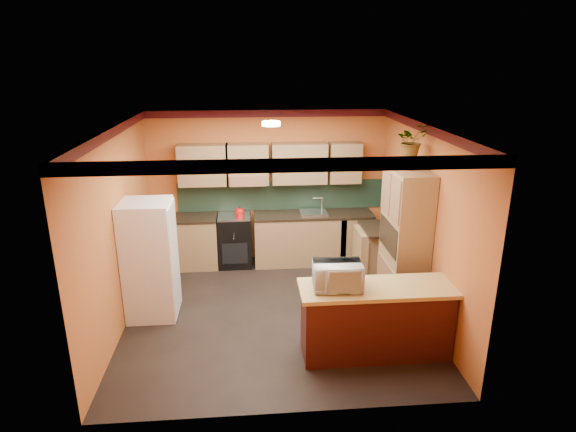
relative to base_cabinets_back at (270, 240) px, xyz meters
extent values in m
plane|color=black|center=(-0.02, -1.80, -0.44)|extent=(4.20, 4.20, 0.00)
cube|color=white|center=(-0.02, -1.80, 2.26)|extent=(4.20, 4.20, 0.04)
cube|color=#BF6633|center=(-0.02, 0.30, 0.91)|extent=(4.20, 0.04, 2.70)
cube|color=#BF6633|center=(-0.02, -3.90, 0.91)|extent=(4.20, 0.04, 2.70)
cube|color=#BF6633|center=(-2.12, -1.80, 0.91)|extent=(0.04, 4.20, 2.70)
cube|color=#BF6633|center=(2.08, -1.80, 0.91)|extent=(0.04, 4.20, 2.70)
cube|color=#1D3624|center=(0.23, 0.29, 0.75)|extent=(3.70, 0.02, 0.53)
cube|color=#1D3624|center=(2.07, -0.40, 0.75)|extent=(0.02, 1.40, 0.53)
cube|color=#A37E56|center=(0.08, 0.13, 1.36)|extent=(3.10, 0.34, 0.70)
cylinder|color=white|center=(-0.02, -1.20, 2.22)|extent=(0.26, 0.26, 0.06)
cube|color=#A37E56|center=(0.00, 0.00, 0.00)|extent=(3.65, 0.60, 0.88)
cube|color=black|center=(0.00, 0.00, 0.46)|extent=(3.65, 0.62, 0.04)
cube|color=black|center=(-0.63, 0.00, 0.02)|extent=(0.58, 0.58, 0.91)
cube|color=silver|center=(0.77, 0.00, 0.50)|extent=(0.48, 0.40, 0.03)
cube|color=#A37E56|center=(1.78, -0.83, 0.00)|extent=(0.60, 0.80, 0.88)
cube|color=black|center=(1.78, -0.83, 0.46)|extent=(0.62, 0.80, 0.04)
cube|color=white|center=(-1.77, -1.69, 0.41)|extent=(0.68, 0.66, 1.70)
cube|color=#A37E56|center=(1.83, -1.82, 0.61)|extent=(0.48, 0.90, 2.10)
cylinder|color=#AC5429|center=(1.83, -1.77, 1.74)|extent=(0.22, 0.22, 0.16)
imported|color=#A37E56|center=(1.83, -1.77, 2.05)|extent=(0.51, 0.48, 0.46)
cube|color=#491311|center=(1.16, -2.92, 0.00)|extent=(1.80, 0.55, 0.88)
cube|color=tan|center=(1.16, -2.92, 0.47)|extent=(1.90, 0.65, 0.05)
imported|color=white|center=(0.66, -2.92, 0.65)|extent=(0.59, 0.41, 0.32)
camera|label=1|loc=(-0.37, -8.03, 3.11)|focal=30.00mm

